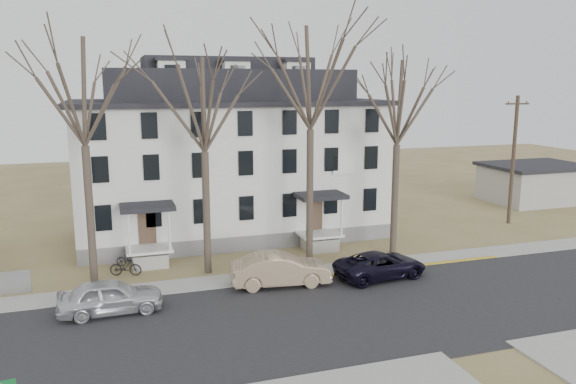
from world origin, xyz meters
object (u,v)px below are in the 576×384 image
object	(u,v)px
car_silver	(110,297)
bicycle_right	(126,267)
tree_mid_left	(203,98)
tree_mid_right	(398,96)
tree_far_left	(81,84)
boarding_house	(229,157)
bicycle_left	(131,260)
car_navy	(381,266)
utility_pole_far	(513,159)
tree_center	(311,70)
car_tan	(280,270)

from	to	relation	value
car_silver	bicycle_right	distance (m)	5.10
tree_mid_left	bicycle_right	distance (m)	10.11
tree_mid_right	car_silver	size ratio (longest dim) A/B	2.74
tree_far_left	tree_mid_right	distance (m)	17.52
boarding_house	bicycle_left	distance (m)	10.43
tree_mid_right	bicycle_right	distance (m)	18.31
car_silver	car_navy	world-z (taller)	car_silver
tree_mid_right	car_silver	distance (m)	19.38
utility_pole_far	car_navy	xyz separation A→B (m)	(-14.79, -7.97, -4.20)
tree_far_left	tree_center	distance (m)	12.02
tree_center	car_tan	bearing A→B (deg)	-130.66
tree_mid_right	car_silver	world-z (taller)	tree_mid_right
utility_pole_far	boarding_house	bearing A→B (deg)	169.08
tree_mid_left	car_silver	bearing A→B (deg)	-140.41
tree_far_left	car_silver	bearing A→B (deg)	-79.64
boarding_house	tree_mid_left	xyz separation A→B (m)	(-3.00, -8.15, 4.22)
bicycle_right	utility_pole_far	bearing A→B (deg)	-64.50
car_tan	bicycle_left	distance (m)	9.15
utility_pole_far	car_navy	world-z (taller)	utility_pole_far
car_silver	car_tan	world-z (taller)	car_tan
car_tan	car_navy	bearing A→B (deg)	-88.98
tree_mid_right	bicycle_right	xyz separation A→B (m)	(-15.89, 0.71, -9.08)
tree_far_left	utility_pole_far	size ratio (longest dim) A/B	1.44
tree_far_left	bicycle_left	distance (m)	10.35
tree_far_left	car_tan	xyz separation A→B (m)	(9.21, -3.24, -9.50)
tree_far_left	car_tan	bearing A→B (deg)	-19.39
tree_center	utility_pole_far	bearing A→B (deg)	13.50
bicycle_right	boarding_house	bearing A→B (deg)	-26.42
tree_center	car_navy	size ratio (longest dim) A/B	2.91
bicycle_left	boarding_house	bearing A→B (deg)	-27.26
car_silver	bicycle_right	size ratio (longest dim) A/B	2.68
car_tan	bicycle_left	size ratio (longest dim) A/B	3.08
tree_far_left	car_silver	distance (m)	10.51
tree_mid_right	car_tan	xyz separation A→B (m)	(-8.29, -3.24, -8.75)
utility_pole_far	car_tan	xyz separation A→B (m)	(-20.29, -7.44, -4.06)
tree_mid_right	car_silver	xyz separation A→B (m)	(-16.71, -4.31, -8.81)
tree_mid_left	bicycle_left	size ratio (longest dim) A/B	7.61
boarding_house	tree_mid_right	world-z (taller)	tree_mid_right
tree_mid_left	tree_center	xyz separation A→B (m)	(6.00, 0.00, 1.48)
tree_center	tree_mid_right	xyz separation A→B (m)	(5.50, 0.00, -1.48)
car_tan	boarding_house	bearing A→B (deg)	7.62
car_silver	tree_far_left	bearing A→B (deg)	8.52
car_silver	tree_mid_left	bearing A→B (deg)	-52.26
utility_pole_far	bicycle_left	distance (m)	27.99
car_tan	car_navy	xyz separation A→B (m)	(5.50, -0.53, -0.15)
car_tan	car_navy	size ratio (longest dim) A/B	1.02
car_silver	car_tan	size ratio (longest dim) A/B	0.90
utility_pole_far	car_silver	bearing A→B (deg)	-163.49
tree_mid_left	utility_pole_far	size ratio (longest dim) A/B	1.34
bicycle_left	bicycle_right	size ratio (longest dim) A/B	0.96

